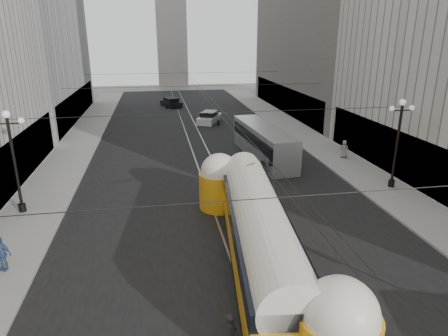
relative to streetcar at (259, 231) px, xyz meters
name	(u,v)px	position (x,y,z in m)	size (l,w,h in m)	color
road	(198,145)	(-0.50, 22.66, -1.80)	(20.00, 85.00, 0.02)	black
sidewalk_left	(81,141)	(-12.50, 26.16, -1.72)	(4.00, 72.00, 0.15)	gray
sidewalk_right	(298,132)	(11.50, 26.16, -1.72)	(4.00, 72.00, 0.15)	gray
rail_left	(190,145)	(-1.25, 22.66, -1.80)	(0.12, 85.00, 0.04)	gray
rail_right	(205,145)	(0.25, 22.66, -1.80)	(0.12, 85.00, 0.04)	gray
building_left_far	(14,3)	(-20.49, 38.16, 12.51)	(12.60, 28.60, 28.60)	#999999
distant_tower	(170,12)	(-0.50, 70.16, 13.17)	(6.00, 6.00, 31.36)	#B2AFA8
lamppost_left_mid	(13,157)	(-13.10, 8.16, 1.95)	(1.86, 0.44, 6.37)	black
lamppost_right_mid	(398,139)	(12.10, 8.16, 1.95)	(1.86, 0.44, 6.37)	black
catenary	(199,88)	(-0.38, 21.65, 4.09)	(25.00, 72.00, 0.23)	black
streetcar	(259,231)	(0.00, 0.00, 0.00)	(4.18, 16.67, 3.68)	orange
city_bus	(263,141)	(4.86, 17.13, -0.21)	(3.16, 11.56, 2.90)	#A9ADAF
sedan_white_far	(209,118)	(2.13, 33.04, -1.12)	(3.73, 5.10, 1.49)	white
sedan_dark_far	(171,103)	(-2.06, 46.13, -1.17)	(3.33, 4.75, 1.39)	black
pedestrian_crossing_a	(231,335)	(-2.39, -5.52, -0.96)	(0.61, 0.40, 1.66)	black
pedestrian_sidewalk_right	(344,149)	(11.93, 15.51, -0.84)	(0.78, 0.48, 1.60)	gray
pedestrian_sidewalk_left	(1,253)	(-12.00, 1.33, -0.78)	(1.02, 0.58, 1.74)	#3E5788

